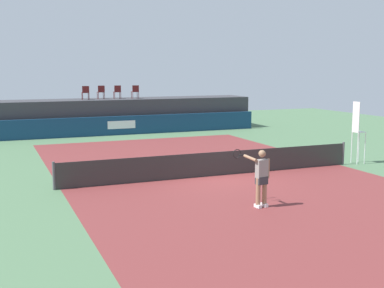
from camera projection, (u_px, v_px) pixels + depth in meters
The scene contains 14 objects.
ground_plane at pixel (187, 163), 22.59m from camera, with size 48.00×48.00×0.00m, color #4C704C.
court_inner at pixel (215, 176), 19.84m from camera, with size 12.00×22.00×0.00m, color maroon.
sponsor_wall at pixel (127, 125), 32.11m from camera, with size 18.00×0.22×1.20m.
spectator_platform at pixel (120, 115), 33.68m from camera, with size 18.00×2.80×2.20m, color #38383D.
spectator_chair_far_left at pixel (85, 92), 32.25m from camera, with size 0.46×0.46×0.89m.
spectator_chair_left at pixel (101, 92), 33.07m from camera, with size 0.45×0.45×0.89m.
spectator_chair_center at pixel (117, 91), 33.28m from camera, with size 0.46×0.46×0.89m.
spectator_chair_right at pixel (135, 91), 33.53m from camera, with size 0.45×0.45×0.89m.
umpire_chair at pixel (357, 128), 22.18m from camera, with size 0.45×0.45×2.76m.
tennis_net at pixel (215, 164), 19.77m from camera, with size 12.40×0.02×0.95m, color #2D2D2D.
net_post_near at pixel (54, 176), 17.45m from camera, with size 0.10×0.10×1.00m, color #4C4C51.
net_post_far at pixel (343, 153), 22.08m from camera, with size 0.10×0.10×1.00m, color #4C4C51.
tennis_player at pixel (261, 176), 15.23m from camera, with size 0.79×1.12×1.77m.
tennis_ball at pixel (267, 153), 24.91m from camera, with size 0.07×0.07×0.07m, color #D8EA33.
Camera 1 is at (-8.20, -17.64, 4.20)m, focal length 46.93 mm.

